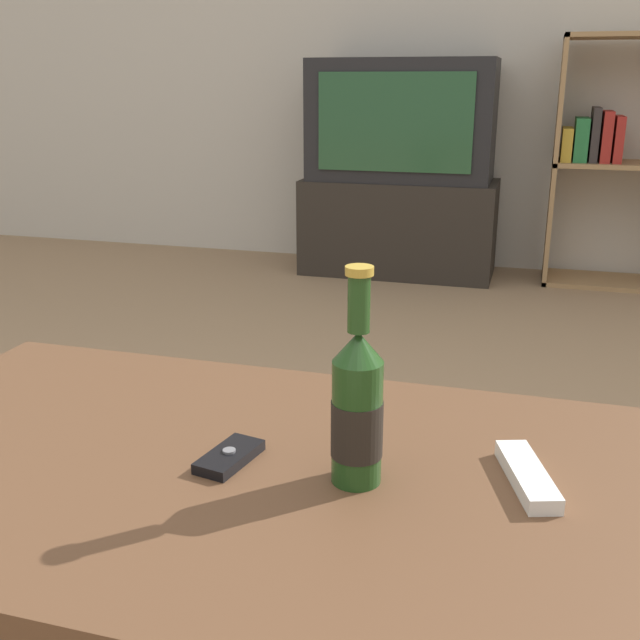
% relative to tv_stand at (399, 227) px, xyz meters
% --- Properties ---
extents(coffee_table, '(1.12, 0.65, 0.44)m').
position_rel_tv_stand_xyz_m(coffee_table, '(0.30, -2.75, 0.15)').
color(coffee_table, brown).
rests_on(coffee_table, ground_plane).
extents(tv_stand, '(0.91, 0.40, 0.45)m').
position_rel_tv_stand_xyz_m(tv_stand, '(0.00, 0.00, 0.00)').
color(tv_stand, '#28231E').
rests_on(tv_stand, ground_plane).
extents(television, '(0.84, 0.39, 0.55)m').
position_rel_tv_stand_xyz_m(television, '(-0.00, -0.00, 0.50)').
color(television, black).
rests_on(television, tv_stand).
extents(bookshelf, '(0.59, 0.30, 1.09)m').
position_rel_tv_stand_xyz_m(bookshelf, '(0.94, 0.06, 0.35)').
color(bookshelf, '#99754C').
rests_on(bookshelf, ground_plane).
extents(beer_bottle, '(0.06, 0.06, 0.27)m').
position_rel_tv_stand_xyz_m(beer_bottle, '(0.44, -2.75, 0.31)').
color(beer_bottle, '#1E4219').
rests_on(beer_bottle, coffee_table).
extents(cell_phone, '(0.07, 0.11, 0.02)m').
position_rel_tv_stand_xyz_m(cell_phone, '(0.28, -2.75, 0.22)').
color(cell_phone, black).
rests_on(cell_phone, coffee_table).
extents(remote_control, '(0.08, 0.15, 0.02)m').
position_rel_tv_stand_xyz_m(remote_control, '(0.64, -2.70, 0.22)').
color(remote_control, white).
rests_on(remote_control, coffee_table).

